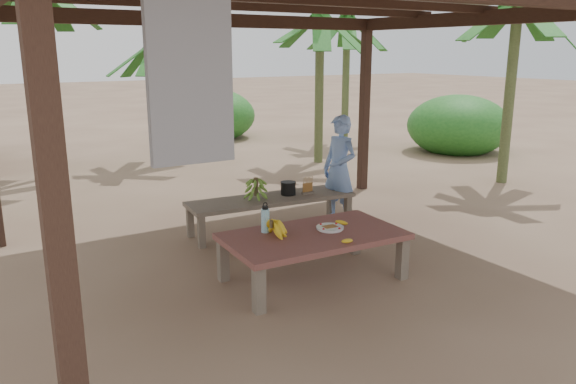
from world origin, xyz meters
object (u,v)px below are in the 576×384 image
work_table (313,239)px  bench (272,201)px  plate (330,228)px  woman (340,169)px  water_flask (265,220)px  cooking_pot (288,188)px  ripe_banana_bunch (271,228)px

work_table → bench: bearing=77.5°
plate → woman: bearing=50.6°
plate → woman: size_ratio=0.19×
work_table → water_flask: 0.53m
work_table → water_flask: bearing=146.4°
woman → work_table: bearing=-54.1°
cooking_pot → woman: 0.78m
bench → cooking_pot: cooking_pot is taller
ripe_banana_bunch → cooking_pot: size_ratio=1.53×
work_table → bench: 1.70m
work_table → ripe_banana_bunch: ripe_banana_bunch is taller
work_table → plate: plate is taller
cooking_pot → bench: bearing=-178.0°
ripe_banana_bunch → cooking_pot: ripe_banana_bunch is taller
ripe_banana_bunch → plate: ripe_banana_bunch is taller
bench → water_flask: size_ratio=7.10×
work_table → plate: (0.22, 0.01, 0.08)m
work_table → ripe_banana_bunch: size_ratio=6.18×
work_table → bench: (0.45, 1.64, -0.04)m
ripe_banana_bunch → water_flask: (0.01, 0.15, 0.04)m
plate → bench: bearing=81.7°
water_flask → cooking_pot: (1.11, 1.35, -0.10)m
plate → woman: 1.96m
work_table → woman: woman is taller
bench → plate: 1.64m
bench → woman: 1.06m
water_flask → cooking_pot: size_ratio=1.62×
bench → ripe_banana_bunch: ripe_banana_bunch is taller
cooking_pot → woman: woman is taller
ripe_banana_bunch → plate: 0.64m
bench → ripe_banana_bunch: bearing=-114.9°
woman → bench: bearing=-107.1°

